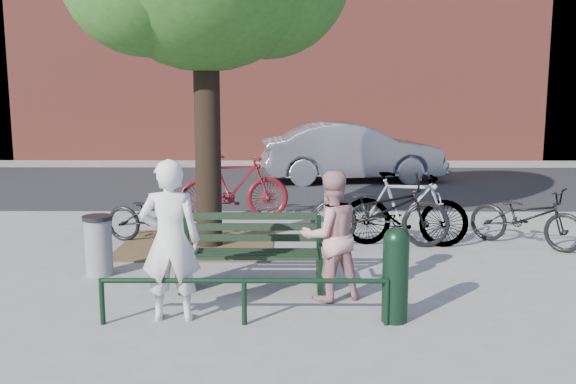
{
  "coord_description": "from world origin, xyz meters",
  "views": [
    {
      "loc": [
        0.5,
        -7.66,
        2.49
      ],
      "look_at": [
        0.45,
        1.0,
        1.06
      ],
      "focal_mm": 40.0,
      "sensor_mm": 36.0,
      "label": 1
    }
  ],
  "objects_px": {
    "park_bench": "(252,250)",
    "bicycle_c": "(380,210)",
    "bollard": "(396,271)",
    "parked_car": "(352,152)",
    "person_right": "(330,236)",
    "person_left": "(170,241)",
    "litter_bin": "(99,245)"
  },
  "relations": [
    {
      "from": "bicycle_c",
      "to": "parked_car",
      "type": "xyz_separation_m",
      "value": [
        0.21,
        6.92,
        0.21
      ]
    },
    {
      "from": "bicycle_c",
      "to": "bollard",
      "type": "bearing_deg",
      "value": -179.85
    },
    {
      "from": "litter_bin",
      "to": "parked_car",
      "type": "relative_size",
      "value": 0.17
    },
    {
      "from": "park_bench",
      "to": "person_left",
      "type": "xyz_separation_m",
      "value": [
        -0.79,
        -1.13,
        0.39
      ]
    },
    {
      "from": "litter_bin",
      "to": "parked_car",
      "type": "bearing_deg",
      "value": 64.03
    },
    {
      "from": "person_left",
      "to": "bicycle_c",
      "type": "bearing_deg",
      "value": -132.65
    },
    {
      "from": "parked_car",
      "to": "litter_bin",
      "type": "bearing_deg",
      "value": 146.23
    },
    {
      "from": "person_left",
      "to": "bollard",
      "type": "relative_size",
      "value": 1.69
    },
    {
      "from": "person_left",
      "to": "litter_bin",
      "type": "height_order",
      "value": "person_left"
    },
    {
      "from": "bollard",
      "to": "bicycle_c",
      "type": "distance_m",
      "value": 3.3
    },
    {
      "from": "bicycle_c",
      "to": "parked_car",
      "type": "relative_size",
      "value": 0.46
    },
    {
      "from": "person_right",
      "to": "bollard",
      "type": "bearing_deg",
      "value": 110.74
    },
    {
      "from": "person_left",
      "to": "bicycle_c",
      "type": "xyz_separation_m",
      "value": [
        2.66,
        3.25,
        -0.3
      ]
    },
    {
      "from": "park_bench",
      "to": "parked_car",
      "type": "xyz_separation_m",
      "value": [
        2.08,
        9.04,
        0.3
      ]
    },
    {
      "from": "person_right",
      "to": "bollard",
      "type": "relative_size",
      "value": 1.48
    },
    {
      "from": "litter_bin",
      "to": "person_left",
      "type": "bearing_deg",
      "value": -52.2
    },
    {
      "from": "park_bench",
      "to": "bicycle_c",
      "type": "relative_size",
      "value": 0.8
    },
    {
      "from": "person_right",
      "to": "bollard",
      "type": "xyz_separation_m",
      "value": [
        0.65,
        -0.73,
        -0.21
      ]
    },
    {
      "from": "park_bench",
      "to": "person_right",
      "type": "relative_size",
      "value": 1.13
    },
    {
      "from": "park_bench",
      "to": "bollard",
      "type": "height_order",
      "value": "bollard"
    },
    {
      "from": "bollard",
      "to": "parked_car",
      "type": "relative_size",
      "value": 0.22
    },
    {
      "from": "park_bench",
      "to": "person_right",
      "type": "distance_m",
      "value": 1.08
    },
    {
      "from": "person_left",
      "to": "litter_bin",
      "type": "distance_m",
      "value": 2.14
    },
    {
      "from": "park_bench",
      "to": "litter_bin",
      "type": "bearing_deg",
      "value": 165.87
    },
    {
      "from": "park_bench",
      "to": "bollard",
      "type": "distance_m",
      "value": 1.98
    },
    {
      "from": "person_right",
      "to": "bicycle_c",
      "type": "bearing_deg",
      "value": -130.67
    },
    {
      "from": "bollard",
      "to": "parked_car",
      "type": "distance_m",
      "value": 10.22
    },
    {
      "from": "litter_bin",
      "to": "person_right",
      "type": "bearing_deg",
      "value": -17.61
    },
    {
      "from": "bollard",
      "to": "litter_bin",
      "type": "height_order",
      "value": "bollard"
    },
    {
      "from": "person_right",
      "to": "bicycle_c",
      "type": "distance_m",
      "value": 2.73
    },
    {
      "from": "park_bench",
      "to": "bicycle_c",
      "type": "distance_m",
      "value": 2.83
    },
    {
      "from": "park_bench",
      "to": "person_left",
      "type": "relative_size",
      "value": 1.0
    }
  ]
}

